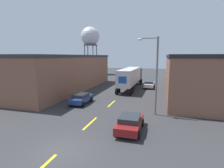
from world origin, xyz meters
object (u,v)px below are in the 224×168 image
object	(u,v)px
parked_car_right_far	(149,84)
parked_car_right_near	(130,123)
parked_car_left_far	(81,98)
water_tower	(90,37)
semi_truck	(131,76)
street_lamp	(154,71)

from	to	relation	value
parked_car_right_far	parked_car_right_near	size ratio (longest dim) A/B	1.00
parked_car_left_far	water_tower	world-z (taller)	water_tower
parked_car_right_near	semi_truck	bearing A→B (deg)	99.83
parked_car_left_far	parked_car_right_near	world-z (taller)	same
semi_truck	water_tower	distance (m)	31.87
parked_car_left_far	parked_car_right_far	bearing A→B (deg)	61.39
parked_car_left_far	street_lamp	size ratio (longest dim) A/B	0.50
parked_car_left_far	water_tower	bearing A→B (deg)	111.22
semi_truck	street_lamp	xyz separation A→B (m)	(4.99, -14.61, 2.32)
semi_truck	water_tower	world-z (taller)	water_tower
parked_car_right_near	water_tower	distance (m)	49.90
parked_car_right_near	water_tower	size ratio (longest dim) A/B	0.26
semi_truck	parked_car_left_far	distance (m)	13.69
parked_car_right_far	parked_car_left_far	bearing A→B (deg)	-118.61
parked_car_right_far	parked_car_left_far	xyz separation A→B (m)	(-7.73, -14.17, 0.00)
parked_car_right_far	street_lamp	world-z (taller)	street_lamp
parked_car_right_far	parked_car_left_far	world-z (taller)	same
semi_truck	street_lamp	size ratio (longest dim) A/B	1.75
street_lamp	parked_car_right_far	bearing A→B (deg)	95.81
parked_car_left_far	water_tower	size ratio (longest dim) A/B	0.26
semi_truck	parked_car_left_far	xyz separation A→B (m)	(-4.36, -12.87, -1.65)
semi_truck	street_lamp	world-z (taller)	street_lamp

